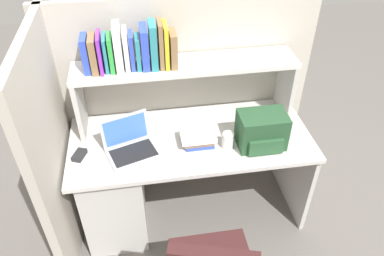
% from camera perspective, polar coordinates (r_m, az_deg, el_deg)
% --- Properties ---
extents(ground_plane, '(8.00, 8.00, 0.00)m').
position_cam_1_polar(ground_plane, '(3.02, -0.16, -12.16)').
color(ground_plane, slate).
extents(desk, '(1.60, 0.70, 0.73)m').
position_cam_1_polar(desk, '(2.70, -8.42, -7.60)').
color(desk, silver).
rests_on(desk, ground_plane).
extents(cubicle_partition_rear, '(1.84, 0.05, 1.55)m').
position_cam_1_polar(cubicle_partition_rear, '(2.77, -1.42, 4.23)').
color(cubicle_partition_rear, '#BCB5A8').
rests_on(cubicle_partition_rear, ground_plane).
extents(cubicle_partition_left, '(0.05, 1.06, 1.55)m').
position_cam_1_polar(cubicle_partition_left, '(2.48, -19.85, -3.31)').
color(cubicle_partition_left, '#BCB5A8').
rests_on(cubicle_partition_left, ground_plane).
extents(overhead_hutch, '(1.44, 0.28, 0.45)m').
position_cam_1_polar(overhead_hutch, '(2.46, -0.94, 7.84)').
color(overhead_hutch, beige).
rests_on(overhead_hutch, desk).
extents(reference_books_on_shelf, '(0.56, 0.18, 0.29)m').
position_cam_1_polar(reference_books_on_shelf, '(2.33, -9.16, 11.76)').
color(reference_books_on_shelf, blue).
rests_on(reference_books_on_shelf, overhead_hutch).
extents(laptop, '(0.37, 0.33, 0.22)m').
position_cam_1_polar(laptop, '(2.40, -9.37, -2.47)').
color(laptop, '#B7BABF').
rests_on(laptop, desk).
extents(backpack, '(0.30, 0.23, 0.23)m').
position_cam_1_polar(backpack, '(2.42, 10.56, -0.42)').
color(backpack, '#264C2D').
rests_on(backpack, desk).
extents(computer_mouse, '(0.09, 0.12, 0.03)m').
position_cam_1_polar(computer_mouse, '(2.45, -16.74, -3.95)').
color(computer_mouse, '#262628').
rests_on(computer_mouse, desk).
extents(paper_cup, '(0.08, 0.08, 0.11)m').
position_cam_1_polar(paper_cup, '(2.41, 5.47, -1.87)').
color(paper_cup, white).
rests_on(paper_cup, desk).
extents(desk_book_stack, '(0.23, 0.19, 0.08)m').
position_cam_1_polar(desk_book_stack, '(2.44, 0.91, -1.45)').
color(desk_book_stack, blue).
rests_on(desk_book_stack, desk).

